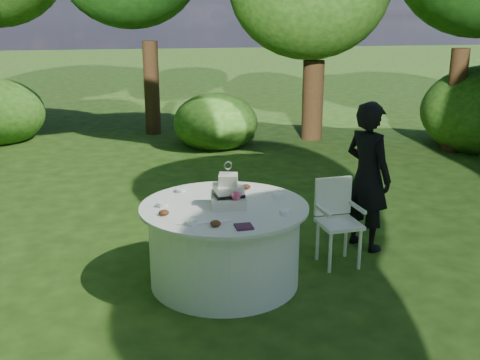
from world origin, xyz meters
name	(u,v)px	position (x,y,z in m)	size (l,w,h in m)	color
ground	(225,281)	(0.00, 0.00, 0.00)	(80.00, 80.00, 0.00)	#1C360E
napkins	(244,227)	(0.04, -0.60, 0.78)	(0.14, 0.14, 0.02)	#481F3A
feather_plume	(205,222)	(-0.25, -0.42, 0.78)	(0.48, 0.07, 0.01)	white
guest	(368,176)	(1.66, 0.49, 0.80)	(0.59, 0.38, 1.61)	black
table	(224,243)	(0.00, 0.00, 0.39)	(1.56, 1.56, 0.77)	silver
cake	(228,194)	(0.03, -0.04, 0.88)	(0.36, 0.36, 0.43)	silver
chair	(337,214)	(1.20, 0.18, 0.52)	(0.42, 0.41, 0.88)	white
votives	(219,204)	(-0.05, -0.02, 0.79)	(1.21, 1.02, 0.04)	white
petal_cups	(210,206)	(-0.14, -0.08, 0.79)	(0.97, 1.04, 0.05)	#562D16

